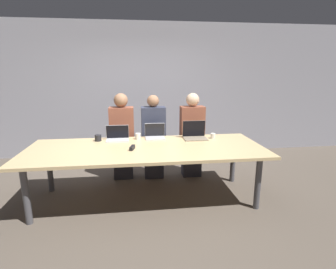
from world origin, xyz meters
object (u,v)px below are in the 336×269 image
at_px(laptop_far_center, 155,134).
at_px(person_far_right, 192,136).
at_px(cup_far_right, 213,136).
at_px(stapler, 132,148).
at_px(laptop_far_midleft, 118,136).
at_px(person_far_center, 154,138).
at_px(cup_far_midleft, 98,138).
at_px(person_far_midleft, 122,138).
at_px(cup_far_center, 138,136).
at_px(laptop_far_right, 195,133).

bearing_deg(laptop_far_center, person_far_right, 24.70).
bearing_deg(cup_far_right, stapler, -160.49).
relative_size(laptop_far_midleft, person_far_center, 0.24).
bearing_deg(laptop_far_center, cup_far_midleft, -175.61).
relative_size(cup_far_midleft, cup_far_right, 1.18).
bearing_deg(cup_far_right, person_far_midleft, 161.15).
height_order(laptop_far_midleft, cup_far_center, laptop_far_midleft).
xyz_separation_m(laptop_far_midleft, cup_far_midleft, (-0.29, -0.02, -0.02)).
height_order(cup_far_midleft, stapler, cup_far_midleft).
bearing_deg(laptop_far_right, stapler, -153.47).
bearing_deg(laptop_far_right, person_far_right, 83.28).
xyz_separation_m(laptop_far_right, person_far_right, (0.05, 0.40, -0.15)).
bearing_deg(cup_far_center, cup_far_midleft, -177.56).
bearing_deg(stapler, cup_far_midleft, 149.73).
xyz_separation_m(cup_far_midleft, person_far_center, (0.86, 0.38, -0.14)).
relative_size(laptop_far_right, cup_far_right, 4.42).
relative_size(person_far_midleft, cup_far_midleft, 15.17).
bearing_deg(person_far_midleft, stapler, -79.48).
bearing_deg(laptop_far_right, cup_far_center, 176.43).
distance_m(laptop_far_right, stapler, 1.08).
bearing_deg(laptop_far_midleft, stapler, -67.02).
height_order(laptop_far_right, cup_far_center, laptop_far_right).
bearing_deg(cup_far_midleft, cup_far_right, -2.21).
bearing_deg(laptop_far_center, laptop_far_midleft, -175.09).
bearing_deg(cup_far_center, stapler, -99.04).
xyz_separation_m(laptop_far_midleft, person_far_midleft, (0.05, 0.40, -0.13)).
bearing_deg(cup_far_right, laptop_far_right, 172.33).
distance_m(laptop_far_midleft, laptop_far_right, 1.19).
bearing_deg(person_far_right, cup_far_right, -61.40).
bearing_deg(laptop_far_center, stapler, -121.27).
xyz_separation_m(laptop_far_right, person_far_center, (-0.61, 0.41, -0.17)).
xyz_separation_m(person_far_right, laptop_far_center, (-0.66, -0.30, 0.14)).
bearing_deg(laptop_far_midleft, person_far_center, 32.45).
xyz_separation_m(cup_far_right, cup_far_center, (-1.17, 0.09, 0.01)).
distance_m(person_far_right, laptop_far_center, 0.74).
height_order(cup_far_midleft, laptop_far_right, laptop_far_right).
relative_size(cup_far_right, person_far_center, 0.06).
bearing_deg(cup_far_midleft, cup_far_center, 2.44).
bearing_deg(laptop_far_midleft, cup_far_center, 1.59).
distance_m(person_far_midleft, cup_far_center, 0.48).
relative_size(person_far_midleft, person_far_right, 1.00).
xyz_separation_m(laptop_far_midleft, person_far_right, (1.24, 0.35, -0.14)).
height_order(laptop_far_midleft, laptop_far_center, laptop_far_center).
bearing_deg(person_far_midleft, person_far_right, -2.30).
distance_m(person_far_center, stapler, 0.97).
relative_size(laptop_far_right, person_far_right, 0.25).
relative_size(person_far_right, cup_far_right, 17.79).
relative_size(person_far_center, stapler, 9.13).
distance_m(laptop_far_midleft, stapler, 0.58).
distance_m(laptop_far_midleft, cup_far_center, 0.31).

